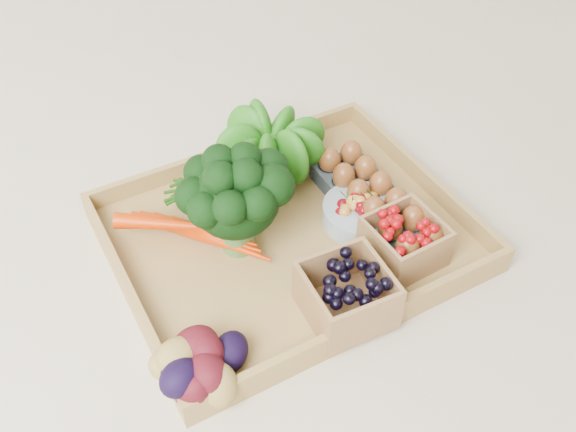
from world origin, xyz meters
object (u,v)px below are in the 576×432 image
tray (288,239)px  broccoli (236,216)px  cherry_bowl (360,214)px  egg_carton (375,209)px

tray → broccoli: bearing=167.3°
tray → cherry_bowl: size_ratio=4.34×
broccoli → cherry_bowl: broccoli is taller
tray → cherry_bowl: 0.13m
broccoli → cherry_bowl: bearing=-13.0°
egg_carton → broccoli: bearing=169.0°
tray → egg_carton: 0.16m
tray → broccoli: broccoli is taller
tray → broccoli: 0.11m
cherry_bowl → egg_carton: (0.03, -0.00, -0.00)m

